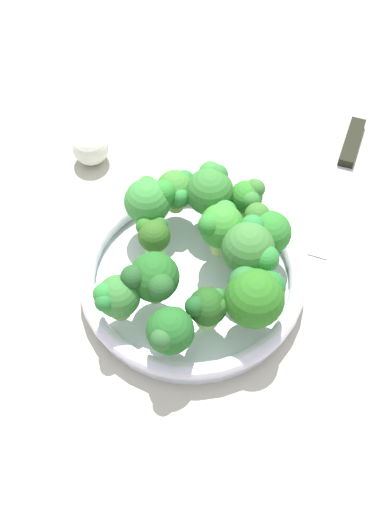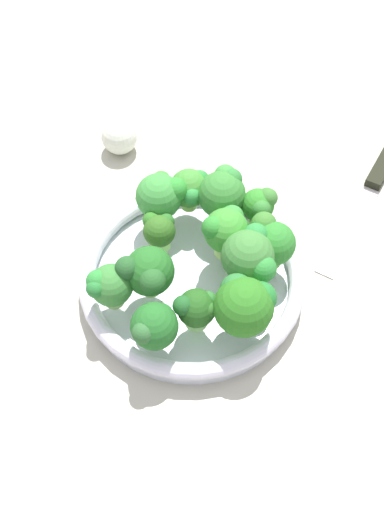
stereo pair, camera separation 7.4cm
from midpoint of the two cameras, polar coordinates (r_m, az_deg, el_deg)
ground_plane at (r=82.63cm, az=0.27°, el=-1.29°), size 130.00×130.00×2.50cm
bowl at (r=78.11cm, az=2.71°, el=-2.22°), size 28.08×28.08×3.66cm
broccoli_floret_0 at (r=75.54cm, az=10.03°, el=1.18°), size 5.62×6.06×6.47cm
broccoli_floret_1 at (r=68.34cm, az=-0.38°, el=-6.65°), size 5.34×5.44×6.27cm
broccoli_floret_2 at (r=71.10cm, az=-1.04°, el=-1.78°), size 6.65×6.58×7.06cm
broccoli_floret_3 at (r=76.69cm, az=-0.28°, el=2.38°), size 4.37×4.30×5.02cm
broccoli_floret_4 at (r=79.98cm, az=2.49°, el=5.96°), size 5.00×5.37×6.06cm
broccoli_floret_5 at (r=78.73cm, az=5.52°, el=5.60°), size 6.06×6.53×7.30cm
broccoli_floret_6 at (r=74.82cm, az=5.87°, el=2.00°), size 5.66×6.12×7.19cm
broccoli_floret_7 at (r=71.34cm, az=-4.55°, el=-2.89°), size 5.23×5.01×5.96cm
broccoli_floret_8 at (r=78.43cm, az=-0.15°, el=5.34°), size 6.49×6.25×7.02cm
broccoli_floret_9 at (r=70.19cm, az=3.46°, el=-5.00°), size 4.94×4.48×5.47cm
broccoli_floret_10 at (r=78.83cm, az=8.88°, el=4.45°), size 4.46×4.52×5.91cm
broccoli_floret_11 at (r=69.37cm, az=7.86°, el=-4.58°), size 6.95×6.96×7.79cm
broccoli_floret_12 at (r=72.84cm, az=8.17°, el=-0.28°), size 6.57×7.25×7.75cm
knife at (r=93.65cm, az=18.23°, el=5.85°), size 12.52×25.45×1.50cm
garlic_bulb at (r=93.24cm, az=-4.35°, el=10.65°), size 5.27×5.27×5.27cm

